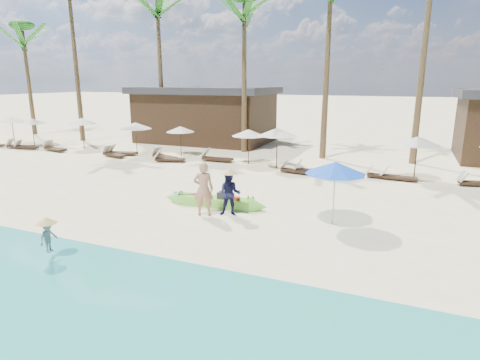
% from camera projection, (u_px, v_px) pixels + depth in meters
% --- Properties ---
extents(ground, '(240.00, 240.00, 0.00)m').
position_uv_depth(ground, '(179.00, 224.00, 13.83)').
color(ground, '#F5E8B5').
rests_on(ground, ground).
extents(wet_sand_strip, '(240.00, 4.50, 0.01)m').
position_uv_depth(wet_sand_strip, '(67.00, 293.00, 9.35)').
color(wet_sand_strip, tan).
rests_on(wet_sand_strip, ground).
extents(green_canoe, '(4.80, 0.81, 0.61)m').
position_uv_depth(green_canoe, '(215.00, 201.00, 15.77)').
color(green_canoe, '#6CD541').
rests_on(green_canoe, ground).
extents(tourist, '(0.85, 0.71, 2.00)m').
position_uv_depth(tourist, '(203.00, 189.00, 14.53)').
color(tourist, tan).
rests_on(tourist, ground).
extents(vendor_green, '(0.93, 0.81, 1.63)m').
position_uv_depth(vendor_green, '(230.00, 194.00, 14.57)').
color(vendor_green, '#141639').
rests_on(vendor_green, ground).
extents(vendor_yellow, '(0.36, 0.59, 0.90)m').
position_uv_depth(vendor_yellow, '(48.00, 237.00, 11.09)').
color(vendor_yellow, gray).
rests_on(vendor_yellow, ground).
extents(blue_umbrella, '(2.03, 2.03, 2.19)m').
position_uv_depth(blue_umbrella, '(335.00, 168.00, 13.44)').
color(blue_umbrella, '#99999E').
rests_on(blue_umbrella, ground).
extents(resort_parasol_0, '(2.09, 2.09, 2.15)m').
position_uv_depth(resort_parasol_0, '(12.00, 119.00, 30.43)').
color(resort_parasol_0, '#352315').
rests_on(resort_parasol_0, ground).
extents(resort_parasol_1, '(2.04, 2.04, 2.10)m').
position_uv_depth(resort_parasol_1, '(32.00, 121.00, 29.59)').
color(resort_parasol_1, '#352315').
rests_on(resort_parasol_1, ground).
extents(lounger_1_left, '(1.94, 1.09, 0.63)m').
position_uv_depth(lounger_1_left, '(18.00, 146.00, 29.10)').
color(lounger_1_left, '#352315').
rests_on(lounger_1_left, ground).
extents(lounger_1_right, '(1.75, 0.82, 0.57)m').
position_uv_depth(lounger_1_right, '(25.00, 147.00, 28.79)').
color(lounger_1_right, '#352315').
rests_on(lounger_1_right, ground).
extents(resort_parasol_2, '(2.13, 2.13, 2.19)m').
position_uv_depth(resort_parasol_2, '(82.00, 121.00, 28.73)').
color(resort_parasol_2, '#352315').
rests_on(resort_parasol_2, ground).
extents(lounger_2_left, '(2.04, 0.96, 0.67)m').
position_uv_depth(lounger_2_left, '(54.00, 148.00, 27.99)').
color(lounger_2_left, '#352315').
rests_on(lounger_2_left, ground).
extents(resort_parasol_3, '(2.10, 2.10, 2.16)m').
position_uv_depth(resort_parasol_3, '(136.00, 126.00, 26.04)').
color(resort_parasol_3, '#352315').
rests_on(resort_parasol_3, ground).
extents(lounger_3_left, '(1.96, 1.03, 0.64)m').
position_uv_depth(lounger_3_left, '(121.00, 152.00, 26.46)').
color(lounger_3_left, '#352315').
rests_on(lounger_3_left, ground).
extents(lounger_3_right, '(1.91, 1.00, 0.62)m').
position_uv_depth(lounger_3_right, '(113.00, 154.00, 25.89)').
color(lounger_3_right, '#352315').
rests_on(lounger_3_right, ground).
extents(resort_parasol_4, '(1.86, 1.86, 1.91)m').
position_uv_depth(resort_parasol_4, '(180.00, 129.00, 26.07)').
color(resort_parasol_4, '#352315').
rests_on(resort_parasol_4, ground).
extents(lounger_4_left, '(2.01, 1.19, 0.65)m').
position_uv_depth(lounger_4_left, '(163.00, 156.00, 25.17)').
color(lounger_4_left, '#352315').
rests_on(lounger_4_left, ground).
extents(lounger_4_right, '(1.93, 1.12, 0.63)m').
position_uv_depth(lounger_4_right, '(168.00, 158.00, 24.32)').
color(lounger_4_right, '#352315').
rests_on(lounger_4_right, ground).
extents(resort_parasol_5, '(1.99, 1.99, 2.05)m').
position_uv_depth(resort_parasol_5, '(249.00, 133.00, 23.36)').
color(resort_parasol_5, '#352315').
rests_on(resort_parasol_5, ground).
extents(lounger_5_left, '(2.00, 0.66, 0.67)m').
position_uv_depth(lounger_5_left, '(215.00, 158.00, 24.47)').
color(lounger_5_left, '#352315').
rests_on(lounger_5_left, ground).
extents(resort_parasol_6, '(2.21, 2.21, 2.28)m').
position_uv_depth(resort_parasol_6, '(277.00, 132.00, 22.15)').
color(resort_parasol_6, '#352315').
rests_on(resort_parasol_6, ground).
extents(lounger_6_left, '(1.72, 0.75, 0.56)m').
position_uv_depth(lounger_6_left, '(293.00, 170.00, 21.39)').
color(lounger_6_left, '#352315').
rests_on(lounger_6_left, ground).
extents(lounger_6_right, '(1.95, 0.80, 0.64)m').
position_uv_depth(lounger_6_right, '(310.00, 170.00, 21.23)').
color(lounger_6_right, '#352315').
rests_on(lounger_6_right, ground).
extents(resort_parasol_7, '(2.12, 2.12, 2.19)m').
position_uv_depth(resort_parasol_7, '(418.00, 141.00, 19.47)').
color(resort_parasol_7, '#352315').
rests_on(resort_parasol_7, ground).
extents(lounger_7_left, '(1.67, 0.52, 0.57)m').
position_uv_depth(lounger_7_left, '(381.00, 175.00, 20.27)').
color(lounger_7_left, '#352315').
rests_on(lounger_7_left, ground).
extents(lounger_7_right, '(1.75, 0.63, 0.58)m').
position_uv_depth(lounger_7_right, '(397.00, 176.00, 19.88)').
color(lounger_7_right, '#352315').
rests_on(lounger_7_right, ground).
extents(lounger_8_left, '(1.85, 0.94, 0.60)m').
position_uv_depth(lounger_8_left, '(476.00, 182.00, 18.78)').
color(lounger_8_left, '#352315').
rests_on(lounger_8_left, ground).
extents(palm_0, '(2.08, 2.08, 9.90)m').
position_uv_depth(palm_0, '(24.00, 41.00, 34.91)').
color(palm_0, brown).
rests_on(palm_0, ground).
extents(palm_2, '(2.08, 2.08, 11.33)m').
position_uv_depth(palm_2, '(158.00, 18.00, 29.00)').
color(palm_2, brown).
rests_on(palm_2, ground).
extents(palm_3, '(2.08, 2.08, 10.52)m').
position_uv_depth(palm_3, '(244.00, 20.00, 25.78)').
color(palm_3, brown).
rests_on(palm_3, ground).
extents(pavilion_west, '(10.80, 6.60, 4.30)m').
position_uv_depth(pavilion_west, '(205.00, 114.00, 31.95)').
color(pavilion_west, '#352315').
rests_on(pavilion_west, ground).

